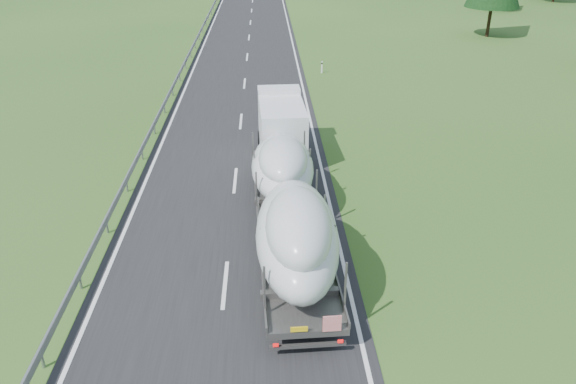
{
  "coord_description": "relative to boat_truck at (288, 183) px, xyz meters",
  "views": [
    {
      "loc": [
        1.63,
        -17.21,
        12.56
      ],
      "look_at": [
        2.52,
        3.8,
        1.92
      ],
      "focal_mm": 35.0,
      "sensor_mm": 36.0,
      "label": 1
    }
  ],
  "objects": [
    {
      "name": "ground",
      "position": [
        -2.52,
        -4.13,
        -2.16
      ],
      "size": [
        400.0,
        400.0,
        0.0
      ],
      "primitive_type": "plane",
      "color": "#2F531B",
      "rests_on": "ground"
    },
    {
      "name": "boat_truck",
      "position": [
        0.0,
        0.0,
        0.0
      ],
      "size": [
        3.23,
        18.66,
        4.15
      ],
      "color": "white",
      "rests_on": "ground"
    }
  ]
}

